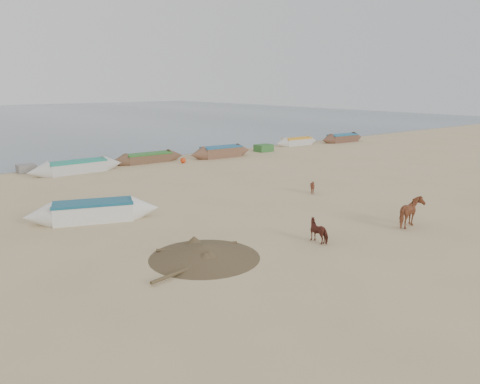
# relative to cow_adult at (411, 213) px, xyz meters

# --- Properties ---
(ground) EXTENTS (140.00, 140.00, 0.00)m
(ground) POSITION_rel_cow_adult_xyz_m (-4.36, 2.51, -0.66)
(ground) COLOR tan
(ground) RESTS_ON ground
(cow_adult) EXTENTS (1.67, 1.03, 1.31)m
(cow_adult) POSITION_rel_cow_adult_xyz_m (0.00, 0.00, 0.00)
(cow_adult) COLOR brown
(cow_adult) RESTS_ON ground
(calf_front) EXTENTS (0.79, 0.72, 0.81)m
(calf_front) POSITION_rel_cow_adult_xyz_m (1.28, 7.05, -0.25)
(calf_front) COLOR #5B2C1C
(calf_front) RESTS_ON ground
(calf_right) EXTENTS (1.07, 1.14, 0.91)m
(calf_right) POSITION_rel_cow_adult_xyz_m (-4.55, 1.10, -0.20)
(calf_right) COLOR maroon
(calf_right) RESTS_ON ground
(near_canoe) EXTENTS (6.02, 3.22, 0.91)m
(near_canoe) POSITION_rel_cow_adult_xyz_m (-10.58, 9.39, -0.20)
(near_canoe) COLOR white
(near_canoe) RESTS_ON ground
(debris_pile) EXTENTS (5.06, 5.06, 0.51)m
(debris_pile) POSITION_rel_cow_adult_xyz_m (-9.16, 2.41, -0.40)
(debris_pile) COLOR brown
(debris_pile) RESTS_ON ground
(waterline_canoes) EXTENTS (58.91, 4.06, 0.95)m
(waterline_canoes) POSITION_rel_cow_adult_xyz_m (-1.87, 22.37, -0.24)
(waterline_canoes) COLOR brown
(waterline_canoes) RESTS_ON ground
(beach_clutter) EXTENTS (43.55, 4.90, 0.64)m
(beach_clutter) POSITION_rel_cow_adult_xyz_m (-0.36, 22.20, -0.36)
(beach_clutter) COLOR #2D642F
(beach_clutter) RESTS_ON ground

